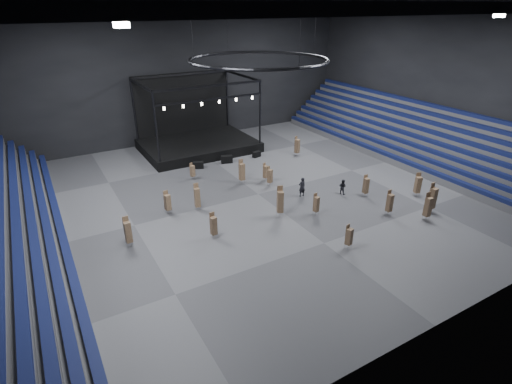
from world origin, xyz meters
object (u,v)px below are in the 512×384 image
chair_stack_8 (128,231)px  chair_stack_9 (428,206)px  chair_stack_0 (433,198)px  chair_stack_7 (167,202)px  chair_stack_1 (316,204)px  flight_case_left (198,165)px  chair_stack_10 (418,184)px  chair_stack_5 (197,197)px  chair_stack_12 (280,201)px  crew_member (342,187)px  chair_stack_14 (213,225)px  stage (196,138)px  chair_stack_6 (242,171)px  chair_stack_13 (265,171)px  chair_stack_4 (192,171)px  chair_stack_11 (270,176)px  chair_stack_3 (349,236)px  chair_stack_2 (390,202)px  chair_stack_16 (366,185)px  flight_case_right (257,154)px  chair_stack_15 (297,146)px  man_center (302,187)px  flight_case_mid (227,159)px

chair_stack_8 → chair_stack_9: bearing=-22.9°
chair_stack_0 → chair_stack_7: bearing=147.1°
chair_stack_1 → flight_case_left: bearing=97.3°
chair_stack_10 → chair_stack_5: bearing=-179.4°
chair_stack_12 → crew_member: size_ratio=1.90×
chair_stack_1 → chair_stack_14: chair_stack_14 is taller
stage → chair_stack_6: 13.07m
stage → chair_stack_0: 29.87m
chair_stack_6 → chair_stack_10: 17.74m
chair_stack_5 → chair_stack_0: bearing=-22.4°
stage → chair_stack_6: bearing=-90.7°
chair_stack_13 → chair_stack_5: bearing=179.0°
chair_stack_4 → chair_stack_13: bearing=-54.5°
chair_stack_11 → chair_stack_13: 1.42m
chair_stack_9 → chair_stack_10: 4.87m
chair_stack_0 → chair_stack_3: (-10.63, -0.78, -0.38)m
chair_stack_0 → chair_stack_2: (-3.73, 1.58, -0.24)m
chair_stack_3 → chair_stack_11: 13.24m
chair_stack_10 → chair_stack_11: size_ratio=1.16×
chair_stack_9 → chair_stack_0: bearing=30.2°
chair_stack_16 → chair_stack_3: bearing=-134.7°
chair_stack_4 → chair_stack_9: chair_stack_9 is taller
stage → chair_stack_10: bearing=-61.4°
chair_stack_6 → chair_stack_16: (9.14, -8.87, -0.20)m
flight_case_right → chair_stack_4: chair_stack_4 is taller
crew_member → chair_stack_6: bearing=23.9°
chair_stack_9 → crew_member: size_ratio=1.70×
stage → chair_stack_4: bearing=-114.6°
stage → crew_member: bearing=-70.1°
chair_stack_15 → man_center: 11.63m
chair_stack_11 → chair_stack_14: chair_stack_14 is taller
chair_stack_9 → chair_stack_11: chair_stack_9 is taller
chair_stack_14 → chair_stack_4: bearing=72.1°
chair_stack_4 → chair_stack_8: (-9.35, -9.99, 0.35)m
flight_case_left → chair_stack_2: 21.91m
chair_stack_11 → chair_stack_13: bearing=54.3°
chair_stack_6 → man_center: bearing=-60.1°
stage → man_center: 19.11m
chair_stack_7 → crew_member: (16.57, -4.72, -0.41)m
flight_case_mid → chair_stack_0: bearing=-62.8°
man_center → chair_stack_4: bearing=-47.9°
chair_stack_3 → chair_stack_0: bearing=-11.6°
chair_stack_2 → chair_stack_4: (-12.33, 16.52, -0.26)m
chair_stack_4 → chair_stack_6: 5.56m
chair_stack_7 → chair_stack_11: (11.29, 0.63, -0.07)m
chair_stack_7 → chair_stack_15: size_ratio=0.89×
chair_stack_5 → chair_stack_11: bearing=17.6°
chair_stack_4 → chair_stack_6: size_ratio=0.69×
stage → chair_stack_6: stage is taller
chair_stack_5 → chair_stack_11: size_ratio=1.25×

